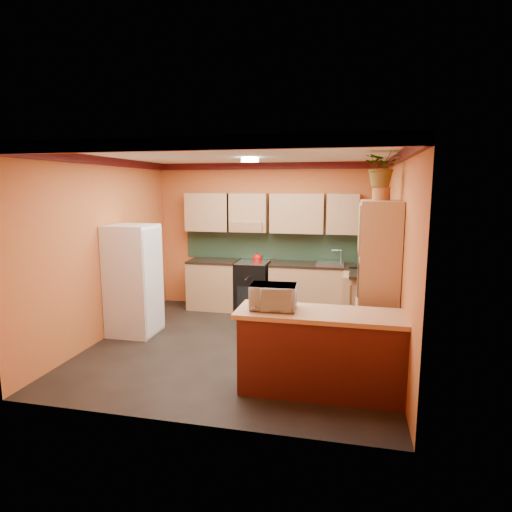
{
  "coord_description": "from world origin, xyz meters",
  "views": [
    {
      "loc": [
        1.49,
        -5.69,
        2.27
      ],
      "look_at": [
        0.13,
        0.45,
        1.25
      ],
      "focal_mm": 30.0,
      "sensor_mm": 36.0,
      "label": 1
    }
  ],
  "objects_px": {
    "stove": "(253,286)",
    "microwave": "(273,297)",
    "fridge": "(133,280)",
    "base_cabinets_back": "(286,289)",
    "pantry": "(377,283)",
    "breakfast_bar": "(322,355)"
  },
  "relations": [
    {
      "from": "stove",
      "to": "microwave",
      "type": "bearing_deg",
      "value": -72.83
    },
    {
      "from": "base_cabinets_back",
      "to": "microwave",
      "type": "xyz_separation_m",
      "value": [
        0.3,
        -2.98,
        0.63
      ]
    },
    {
      "from": "fridge",
      "to": "microwave",
      "type": "height_order",
      "value": "fridge"
    },
    {
      "from": "base_cabinets_back",
      "to": "stove",
      "type": "height_order",
      "value": "stove"
    },
    {
      "from": "breakfast_bar",
      "to": "microwave",
      "type": "relative_size",
      "value": 3.61
    },
    {
      "from": "base_cabinets_back",
      "to": "pantry",
      "type": "bearing_deg",
      "value": -52.79
    },
    {
      "from": "base_cabinets_back",
      "to": "breakfast_bar",
      "type": "relative_size",
      "value": 2.03
    },
    {
      "from": "fridge",
      "to": "microwave",
      "type": "xyz_separation_m",
      "value": [
        2.43,
        -1.35,
        0.22
      ]
    },
    {
      "from": "base_cabinets_back",
      "to": "fridge",
      "type": "xyz_separation_m",
      "value": [
        -2.14,
        -1.63,
        0.41
      ]
    },
    {
      "from": "stove",
      "to": "pantry",
      "type": "relative_size",
      "value": 0.43
    },
    {
      "from": "pantry",
      "to": "microwave",
      "type": "xyz_separation_m",
      "value": [
        -1.17,
        -1.05,
        0.02
      ]
    },
    {
      "from": "fridge",
      "to": "stove",
      "type": "bearing_deg",
      "value": 47.04
    },
    {
      "from": "stove",
      "to": "microwave",
      "type": "distance_m",
      "value": 3.18
    },
    {
      "from": "fridge",
      "to": "pantry",
      "type": "height_order",
      "value": "pantry"
    },
    {
      "from": "fridge",
      "to": "breakfast_bar",
      "type": "relative_size",
      "value": 0.94
    },
    {
      "from": "base_cabinets_back",
      "to": "fridge",
      "type": "distance_m",
      "value": 2.72
    },
    {
      "from": "pantry",
      "to": "breakfast_bar",
      "type": "xyz_separation_m",
      "value": [
        -0.61,
        -1.05,
        -0.61
      ]
    },
    {
      "from": "fridge",
      "to": "breakfast_bar",
      "type": "height_order",
      "value": "fridge"
    },
    {
      "from": "stove",
      "to": "pantry",
      "type": "height_order",
      "value": "pantry"
    },
    {
      "from": "stove",
      "to": "microwave",
      "type": "height_order",
      "value": "microwave"
    },
    {
      "from": "pantry",
      "to": "breakfast_bar",
      "type": "distance_m",
      "value": 1.36
    },
    {
      "from": "base_cabinets_back",
      "to": "microwave",
      "type": "relative_size",
      "value": 7.31
    }
  ]
}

